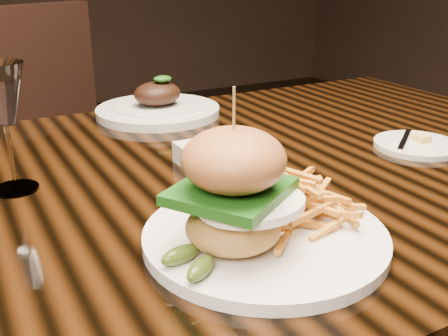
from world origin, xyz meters
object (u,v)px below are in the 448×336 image
wine_glass (2,99)px  dining_table (186,219)px  far_dish (158,108)px  burger_plate (261,206)px  chair_far (61,146)px

wine_glass → dining_table: bearing=-15.9°
wine_glass → far_dish: size_ratio=0.69×
dining_table → burger_plate: (-0.01, -0.24, 0.13)m
dining_table → wine_glass: bearing=164.1°
burger_plate → wine_glass: 0.39m
burger_plate → chair_far: size_ratio=0.31×
dining_table → far_dish: size_ratio=5.94×
burger_plate → far_dish: (0.11, 0.59, -0.03)m
dining_table → chair_far: (-0.02, 0.88, -0.13)m
far_dish → wine_glass: bearing=-140.1°
burger_plate → wine_glass: bearing=106.3°
burger_plate → far_dish: 0.60m
burger_plate → wine_glass: (-0.23, 0.31, 0.09)m
wine_glass → chair_far: (0.22, 0.81, -0.35)m
chair_far → burger_plate: bearing=-114.1°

